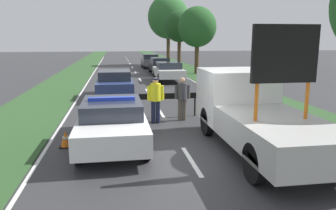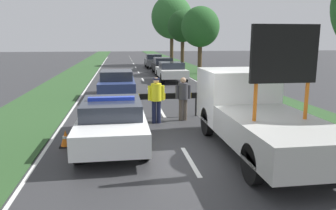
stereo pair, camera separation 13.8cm
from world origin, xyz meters
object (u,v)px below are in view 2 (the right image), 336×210
(road_barrier, at_px, (165,97))
(police_officer, at_px, (156,96))
(police_car, at_px, (112,121))
(traffic_cone_centre_front, at_px, (92,108))
(pedestrian_civilian, at_px, (183,95))
(roadside_tree_near_left, at_px, (200,27))
(roadside_tree_far_left, at_px, (172,17))
(queued_car_suv_grey, at_px, (154,61))
(traffic_cone_near_police, at_px, (66,138))
(queued_car_hatch_blue, at_px, (117,83))
(queued_car_sedan_black, at_px, (163,65))
(roadside_tree_mid_left, at_px, (183,27))
(work_truck, at_px, (253,111))
(queued_car_van_white, at_px, (171,71))

(road_barrier, relative_size, police_officer, 1.83)
(police_car, xyz_separation_m, police_officer, (1.59, 2.35, 0.30))
(traffic_cone_centre_front, bearing_deg, police_car, -77.41)
(pedestrian_civilian, distance_m, roadside_tree_near_left, 18.03)
(roadside_tree_far_left, bearing_deg, road_barrier, -99.46)
(police_car, xyz_separation_m, queued_car_suv_grey, (4.00, 26.97, 0.04))
(traffic_cone_near_police, height_order, traffic_cone_centre_front, traffic_cone_centre_front)
(queued_car_hatch_blue, height_order, queued_car_sedan_black, queued_car_sedan_black)
(road_barrier, relative_size, queued_car_hatch_blue, 0.76)
(police_officer, distance_m, queued_car_hatch_blue, 6.33)
(traffic_cone_centre_front, bearing_deg, pedestrian_civilian, -22.99)
(road_barrier, height_order, police_officer, police_officer)
(road_barrier, xyz_separation_m, traffic_cone_centre_front, (-3.00, 0.89, -0.54))
(road_barrier, relative_size, roadside_tree_mid_left, 0.52)
(roadside_tree_mid_left, bearing_deg, traffic_cone_near_police, -108.38)
(police_car, height_order, pedestrian_civilian, pedestrian_civilian)
(work_truck, relative_size, pedestrian_civilian, 3.58)
(queued_car_sedan_black, bearing_deg, pedestrian_civilian, 85.09)
(queued_car_hatch_blue, xyz_separation_m, roadside_tree_mid_left, (6.76, 16.19, 3.67))
(work_truck, distance_m, pedestrian_civilian, 3.76)
(road_barrier, bearing_deg, traffic_cone_near_police, -143.02)
(police_car, relative_size, queued_car_van_white, 1.10)
(pedestrian_civilian, bearing_deg, queued_car_sedan_black, 65.44)
(queued_car_van_white, relative_size, roadside_tree_mid_left, 0.71)
(queued_car_hatch_blue, bearing_deg, police_car, 89.53)
(roadside_tree_far_left, bearing_deg, traffic_cone_near_police, -104.53)
(traffic_cone_near_police, bearing_deg, police_car, 0.92)
(police_officer, bearing_deg, queued_car_suv_grey, -91.59)
(pedestrian_civilian, xyz_separation_m, traffic_cone_centre_front, (-3.60, 1.53, -0.72))
(road_barrier, xyz_separation_m, queued_car_hatch_blue, (-1.99, 5.20, -0.05))
(traffic_cone_near_police, bearing_deg, traffic_cone_centre_front, 83.99)
(roadside_tree_near_left, bearing_deg, road_barrier, -108.31)
(police_car, distance_m, queued_car_hatch_blue, 8.49)
(traffic_cone_centre_front, xyz_separation_m, queued_car_hatch_blue, (1.00, 4.30, 0.49))
(work_truck, xyz_separation_m, traffic_cone_near_police, (-5.43, 0.82, -0.85))
(pedestrian_civilian, relative_size, queued_car_hatch_blue, 0.40)
(queued_car_hatch_blue, distance_m, roadside_tree_far_left, 24.12)
(traffic_cone_centre_front, height_order, roadside_tree_mid_left, roadside_tree_mid_left)
(pedestrian_civilian, distance_m, roadside_tree_mid_left, 22.68)
(work_truck, relative_size, queued_car_suv_grey, 1.51)
(roadside_tree_far_left, bearing_deg, traffic_cone_centre_front, -105.82)
(work_truck, height_order, roadside_tree_mid_left, roadside_tree_mid_left)
(traffic_cone_near_police, xyz_separation_m, queued_car_van_white, (5.47, 14.83, 0.53))
(traffic_cone_near_police, bearing_deg, work_truck, -8.54)
(road_barrier, distance_m, queued_car_hatch_blue, 5.57)
(pedestrian_civilian, relative_size, queued_car_suv_grey, 0.42)
(roadside_tree_near_left, bearing_deg, police_car, -110.82)
(traffic_cone_near_police, relative_size, roadside_tree_near_left, 0.08)
(queued_car_suv_grey, relative_size, roadside_tree_mid_left, 0.66)
(roadside_tree_mid_left, bearing_deg, pedestrian_civilian, -100.70)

